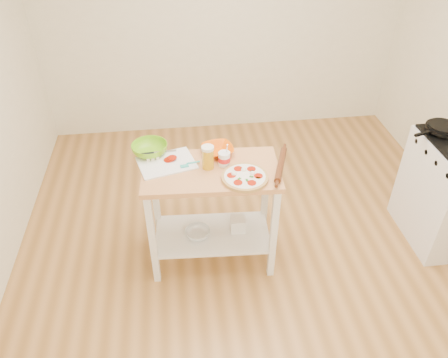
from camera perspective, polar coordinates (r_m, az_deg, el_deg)
room_shell at (r=2.91m, az=5.22°, el=8.29°), size 4.04×4.54×2.74m
prep_island at (r=3.32m, az=-1.63°, el=-2.38°), size 1.02×0.60×0.90m
skillet at (r=3.91m, az=26.62°, el=5.98°), size 0.42×0.27×0.03m
pizza at (r=3.05m, az=2.72°, el=0.27°), size 0.33×0.33×0.05m
cutting_board at (r=3.24m, az=-7.58°, el=2.16°), size 0.46×0.39×0.04m
spatula at (r=3.19m, az=-4.57°, el=1.95°), size 0.15×0.07×0.01m
knife at (r=3.34m, az=-9.17°, el=3.36°), size 0.27×0.05×0.01m
orange_bowl at (r=3.31m, az=-0.84°, el=3.80°), size 0.28×0.28×0.06m
green_bowl at (r=3.34m, az=-9.68°, el=3.87°), size 0.32×0.32×0.08m
beer_pint at (r=3.12m, az=-2.11°, el=2.87°), size 0.09×0.09×0.18m
yogurt_tub at (r=3.17m, az=0.02°, el=2.66°), size 0.09×0.09×0.19m
rolling_pin at (r=3.19m, az=7.43°, el=1.86°), size 0.18×0.40×0.05m
shelf_glass_bowl at (r=3.53m, az=-3.47°, el=-7.07°), size 0.23×0.23×0.06m
shelf_bin at (r=3.56m, az=1.82°, el=-5.88°), size 0.12×0.12×0.12m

